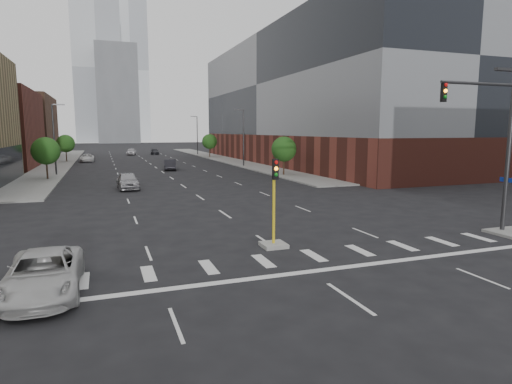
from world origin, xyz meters
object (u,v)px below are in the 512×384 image
median_traffic_signal (274,228)px  car_near_left (128,181)px  car_deep_right (155,152)px  mast_arm_signal (498,133)px  car_mid_right (170,165)px  car_far_left (87,158)px  car_distant (131,152)px  parked_minivan (43,274)px

median_traffic_signal → car_near_left: median_traffic_signal is taller
car_near_left → car_deep_right: bearing=79.3°
mast_arm_signal → car_mid_right: size_ratio=1.90×
car_near_left → car_far_left: bearing=95.0°
median_traffic_signal → car_deep_right: (4.15, 86.46, -0.29)m
car_mid_right → car_distant: (-2.83, 41.52, 0.05)m
car_near_left → car_far_left: (-4.92, 41.22, -0.12)m
car_near_left → car_mid_right: car_near_left is taller
car_distant → car_deep_right: bearing=17.7°
parked_minivan → median_traffic_signal: bearing=17.1°
median_traffic_signal → car_distant: bearing=90.9°
median_traffic_signal → parked_minivan: bearing=-163.5°
parked_minivan → mast_arm_signal: bearing=4.4°
parked_minivan → car_near_left: bearing=81.5°
car_far_left → car_distant: car_distant is taller
median_traffic_signal → mast_arm_signal: size_ratio=0.48×
car_mid_right → car_far_left: (-12.00, 21.78, -0.06)m
car_mid_right → median_traffic_signal: bearing=-83.1°
car_distant → mast_arm_signal: bearing=-72.4°
median_traffic_signal → car_distant: (-1.33, 85.57, -0.13)m
car_far_left → parked_minivan: (0.50, -68.79, 0.02)m
car_near_left → car_mid_right: 20.69m
mast_arm_signal → car_far_left: size_ratio=1.75×
car_mid_right → car_deep_right: bearing=95.2°
mast_arm_signal → car_distant: size_ratio=1.84×
car_deep_right → car_near_left: bearing=-93.6°
car_far_left → car_deep_right: size_ratio=1.11×
car_far_left → car_mid_right: bearing=-60.7°
median_traffic_signal → car_distant: size_ratio=0.89×
median_traffic_signal → car_mid_right: size_ratio=0.92×
car_near_left → parked_minivan: 27.93m
mast_arm_signal → car_near_left: 32.16m
car_near_left → parked_minivan: size_ratio=0.92×
car_near_left → car_deep_right: 62.62m
car_deep_right → parked_minivan: (-14.15, -89.43, 0.07)m
car_near_left → car_distant: (4.25, 60.97, 0.00)m
median_traffic_signal → mast_arm_signal: bearing=-6.6°
car_deep_right → car_far_left: bearing=-120.0°
car_mid_right → car_deep_right: 42.50m
car_near_left → parked_minivan: car_near_left is taller
car_distant → car_mid_right: bearing=-77.6°
median_traffic_signal → mast_arm_signal: (12.61, -1.47, 4.67)m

